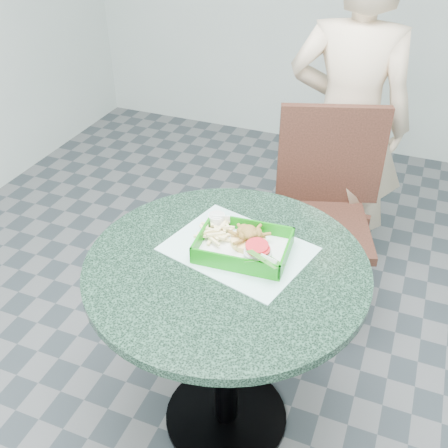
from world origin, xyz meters
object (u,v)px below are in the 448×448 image
at_px(diner_person, 348,120).
at_px(sauce_ramekin, 219,222).
at_px(crab_sandwich, 249,240).
at_px(dining_chair, 321,201).
at_px(food_basket, 243,254).
at_px(cafe_table, 226,308).

distance_m(diner_person, sauce_ramekin, 1.00).
xyz_separation_m(diner_person, crab_sandwich, (-0.11, -1.03, 0.00)).
relative_size(dining_chair, food_basket, 3.36).
distance_m(cafe_table, sauce_ramekin, 0.28).
height_order(food_basket, crab_sandwich, crab_sandwich).
bearing_deg(food_basket, sauce_ramekin, 142.73).
bearing_deg(cafe_table, diner_person, 82.26).
distance_m(diner_person, food_basket, 1.06).
distance_m(crab_sandwich, sauce_ramekin, 0.14).
bearing_deg(diner_person, dining_chair, 81.22).
distance_m(dining_chair, diner_person, 0.40).
bearing_deg(dining_chair, diner_person, 66.26).
xyz_separation_m(cafe_table, diner_person, (0.15, 1.12, 0.22)).
bearing_deg(dining_chair, sauce_ramekin, -125.45).
distance_m(cafe_table, food_basket, 0.20).
bearing_deg(diner_person, crab_sandwich, 80.37).
xyz_separation_m(cafe_table, sauce_ramekin, (-0.09, 0.15, 0.22)).
bearing_deg(sauce_ramekin, crab_sandwich, -25.02).
relative_size(dining_chair, crab_sandwich, 8.43).
height_order(cafe_table, food_basket, food_basket).
bearing_deg(sauce_ramekin, cafe_table, -60.45).
relative_size(diner_person, sauce_ramekin, 28.96).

